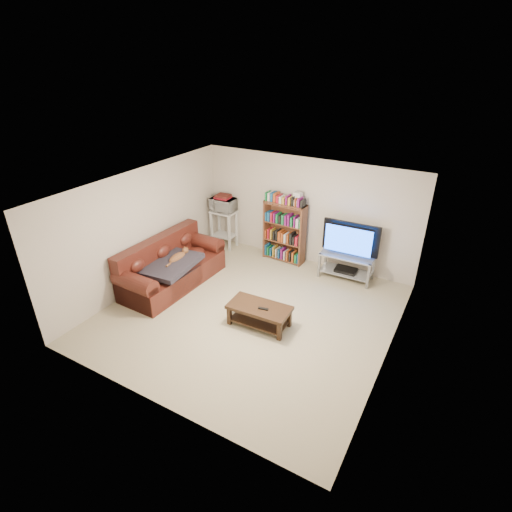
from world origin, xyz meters
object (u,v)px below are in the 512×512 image
Objects in this scene: sofa at (170,269)px; coffee_table at (259,312)px; bookshelf at (284,231)px; tv_stand at (347,262)px.

sofa is 2.08× the size of coffee_table.
bookshelf is at bearing 104.12° from coffee_table.
sofa is 2.36m from coffee_table.
sofa is 2.07× the size of tv_stand.
tv_stand is at bearing 69.02° from coffee_table.
coffee_table is (2.33, -0.36, -0.06)m from sofa.
tv_stand is at bearing 34.64° from sofa.
sofa is at bearing -124.26° from bookshelf.
bookshelf reaches higher than sofa.
bookshelf reaches higher than tv_stand.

